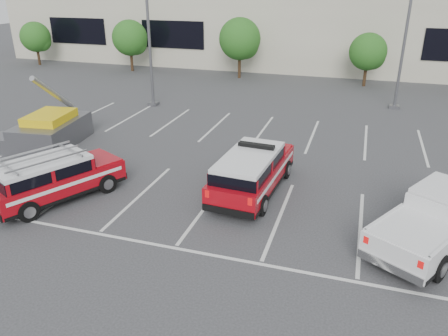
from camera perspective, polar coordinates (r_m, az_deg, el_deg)
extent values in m
plane|color=#323235|center=(15.96, -2.33, -4.99)|extent=(120.00, 120.00, 0.00)
cube|color=silver|center=(19.83, 2.09, 0.93)|extent=(23.00, 15.00, 0.01)
cube|color=beige|center=(45.57, 12.12, 18.43)|extent=(60.00, 15.00, 8.00)
cylinder|color=#3F2B19|center=(46.64, -23.05, 13.21)|extent=(0.24, 0.24, 1.51)
sphere|color=#1C4E14|center=(46.41, -23.42, 15.44)|extent=(2.77, 2.77, 2.77)
sphere|color=#1C4E14|center=(46.35, -22.78, 15.00)|extent=(1.85, 1.85, 1.85)
cylinder|color=#3F2B19|center=(40.95, -11.96, 13.45)|extent=(0.24, 0.24, 1.67)
sphere|color=#1C4E14|center=(40.66, -12.21, 16.29)|extent=(3.07, 3.07, 3.07)
sphere|color=#1C4E14|center=(40.70, -11.50, 15.69)|extent=(2.05, 2.05, 2.05)
cylinder|color=#3F2B19|center=(37.13, 2.02, 13.07)|extent=(0.24, 0.24, 1.84)
sphere|color=#1C4E14|center=(36.79, 2.07, 16.51)|extent=(3.37, 3.37, 3.37)
sphere|color=#1C4E14|center=(36.94, 2.77, 15.73)|extent=(2.24, 2.24, 2.24)
cylinder|color=#3F2B19|center=(35.82, 17.91, 11.33)|extent=(0.24, 0.24, 1.51)
sphere|color=#1C4E14|center=(35.51, 18.29, 14.24)|extent=(2.77, 2.77, 2.77)
sphere|color=#1C4E14|center=(35.78, 18.86, 13.54)|extent=(1.85, 1.85, 1.85)
cube|color=#59595E|center=(29.24, -9.19, 8.29)|extent=(0.60, 0.60, 0.20)
cylinder|color=#59595E|center=(28.38, -9.85, 17.88)|extent=(0.18, 0.18, 10.00)
cube|color=#59595E|center=(30.18, 21.33, 7.46)|extent=(0.60, 0.60, 0.20)
cylinder|color=#59595E|center=(29.35, 22.77, 16.66)|extent=(0.18, 0.18, 10.00)
cube|color=#980710|center=(16.77, 3.80, -0.79)|extent=(2.28, 5.36, 0.80)
cube|color=black|center=(16.11, 3.32, 0.54)|extent=(2.02, 3.83, 0.42)
cube|color=silver|center=(16.00, 3.35, 1.48)|extent=(1.97, 3.75, 0.15)
cube|color=black|center=(16.68, 4.26, 2.94)|extent=(1.42, 0.37, 0.14)
cube|color=silver|center=(15.01, 26.03, -6.34)|extent=(4.48, 5.84, 0.81)
cube|color=black|center=(15.18, 27.19, -3.60)|extent=(2.54, 2.61, 0.43)
cube|color=#980710|center=(17.34, -20.95, -1.60)|extent=(3.79, 5.09, 0.78)
cube|color=black|center=(16.95, -22.64, -0.23)|extent=(2.99, 3.69, 0.41)
cube|color=silver|center=(16.85, -22.78, 0.64)|extent=(2.93, 3.61, 0.15)
cube|color=#A5A5A8|center=(16.76, -22.92, 1.46)|extent=(2.90, 3.42, 0.06)
cube|color=#59595E|center=(23.33, -21.54, 4.34)|extent=(2.89, 4.22, 1.20)
cube|color=yellow|center=(23.11, -21.82, 6.13)|extent=(2.04, 2.61, 0.44)
cylinder|color=#A5A5A8|center=(23.39, -21.38, 9.05)|extent=(0.67, 3.21, 2.35)
cube|color=#59595E|center=(23.36, -26.76, 2.88)|extent=(1.25, 1.44, 0.77)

